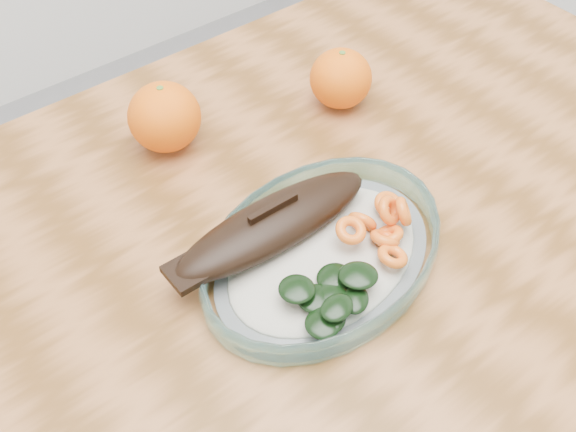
{
  "coord_description": "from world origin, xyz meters",
  "views": [
    {
      "loc": [
        -0.35,
        -0.39,
        1.33
      ],
      "look_at": [
        -0.02,
        0.03,
        0.77
      ],
      "focal_mm": 45.0,
      "sensor_mm": 36.0,
      "label": 1
    }
  ],
  "objects_px": {
    "dining_table": "(317,294)",
    "plated_meal": "(321,249)",
    "orange_left": "(164,117)",
    "orange_right": "(341,78)"
  },
  "relations": [
    {
      "from": "dining_table",
      "to": "plated_meal",
      "type": "distance_m",
      "value": 0.12
    },
    {
      "from": "dining_table",
      "to": "plated_meal",
      "type": "bearing_deg",
      "value": -127.84
    },
    {
      "from": "plated_meal",
      "to": "orange_left",
      "type": "relative_size",
      "value": 6.98
    },
    {
      "from": "dining_table",
      "to": "orange_left",
      "type": "distance_m",
      "value": 0.28
    },
    {
      "from": "dining_table",
      "to": "orange_right",
      "type": "xyz_separation_m",
      "value": [
        0.17,
        0.17,
        0.14
      ]
    },
    {
      "from": "plated_meal",
      "to": "orange_right",
      "type": "height_order",
      "value": "orange_right"
    },
    {
      "from": "dining_table",
      "to": "orange_right",
      "type": "distance_m",
      "value": 0.28
    },
    {
      "from": "orange_left",
      "to": "orange_right",
      "type": "bearing_deg",
      "value": -17.0
    },
    {
      "from": "dining_table",
      "to": "orange_left",
      "type": "xyz_separation_m",
      "value": [
        -0.05,
        0.23,
        0.14
      ]
    },
    {
      "from": "dining_table",
      "to": "plated_meal",
      "type": "height_order",
      "value": "plated_meal"
    }
  ]
}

